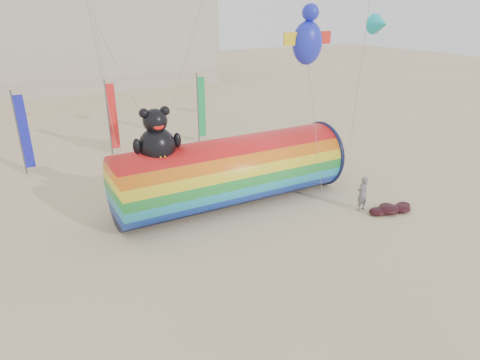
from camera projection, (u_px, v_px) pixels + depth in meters
ground at (247, 244)px, 18.76m from camera, size 160.00×160.00×0.00m
windsock_assembly at (231, 170)px, 22.04m from camera, size 12.20×3.72×5.62m
kite_handler at (362, 194)px, 21.55m from camera, size 0.70×0.48×1.82m
fabric_bundle at (391, 209)px, 21.63m from camera, size 2.62×1.35×0.41m
festival_banners at (118, 118)px, 29.00m from camera, size 12.82×1.39×5.20m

